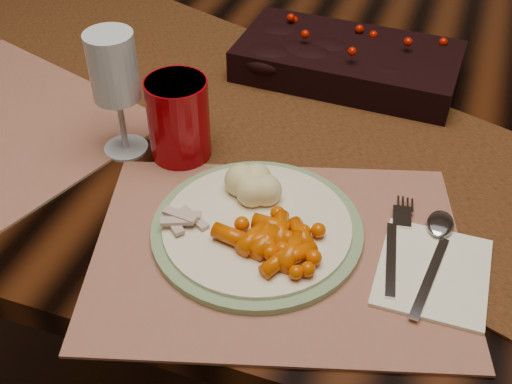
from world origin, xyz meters
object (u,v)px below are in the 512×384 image
(mashed_potatoes, at_px, (257,179))
(turkey_shreds, at_px, (177,220))
(dining_table, at_px, (315,266))
(wine_glass, at_px, (118,95))
(placemat_main, at_px, (278,251))
(napkin, at_px, (433,272))
(dinner_plate, at_px, (257,228))
(red_cup, at_px, (179,119))
(baby_carrots, at_px, (261,244))
(centerpiece, at_px, (348,57))

(mashed_potatoes, distance_m, turkey_shreds, 0.11)
(dining_table, bearing_deg, wine_glass, -138.21)
(placemat_main, distance_m, mashed_potatoes, 0.10)
(mashed_potatoes, relative_size, napkin, 0.55)
(wine_glass, bearing_deg, napkin, -12.51)
(turkey_shreds, xyz_separation_m, napkin, (0.30, 0.04, -0.02))
(dinner_plate, xyz_separation_m, red_cup, (-0.15, 0.11, 0.05))
(mashed_potatoes, relative_size, turkey_shreds, 1.11)
(baby_carrots, bearing_deg, red_cup, 137.78)
(mashed_potatoes, bearing_deg, dinner_plate, -70.00)
(mashed_potatoes, bearing_deg, red_cup, 155.11)
(centerpiece, bearing_deg, placemat_main, -87.60)
(dinner_plate, bearing_deg, baby_carrots, -64.53)
(placemat_main, xyz_separation_m, mashed_potatoes, (-0.05, 0.07, 0.04))
(centerpiece, bearing_deg, red_cup, -120.69)
(wine_glass, bearing_deg, placemat_main, -24.61)
(turkey_shreds, distance_m, wine_glass, 0.20)
(dining_table, height_order, dinner_plate, dinner_plate)
(napkin, bearing_deg, placemat_main, -172.87)
(napkin, bearing_deg, baby_carrots, -167.58)
(placemat_main, bearing_deg, dining_table, 77.69)
(dining_table, height_order, wine_glass, wine_glass)
(wine_glass, bearing_deg, centerpiece, 50.03)
(placemat_main, distance_m, baby_carrots, 0.04)
(dining_table, distance_m, dinner_plate, 0.50)
(placemat_main, distance_m, wine_glass, 0.30)
(mashed_potatoes, xyz_separation_m, napkin, (0.23, -0.05, -0.03))
(dinner_plate, relative_size, turkey_shreds, 3.64)
(dining_table, bearing_deg, baby_carrots, -88.44)
(centerpiece, relative_size, mashed_potatoes, 4.48)
(centerpiece, bearing_deg, wine_glass, -129.97)
(dinner_plate, distance_m, wine_glass, 0.26)
(centerpiece, bearing_deg, baby_carrots, -89.59)
(placemat_main, relative_size, mashed_potatoes, 5.55)
(centerpiece, xyz_separation_m, baby_carrots, (0.00, -0.43, -0.01))
(placemat_main, distance_m, red_cup, 0.23)
(placemat_main, distance_m, turkey_shreds, 0.13)
(dining_table, bearing_deg, dinner_plate, -91.71)
(placemat_main, relative_size, turkey_shreds, 6.17)
(red_cup, relative_size, wine_glass, 0.64)
(dinner_plate, xyz_separation_m, napkin, (0.21, 0.00, -0.00))
(dining_table, relative_size, red_cup, 15.85)
(placemat_main, height_order, red_cup, red_cup)
(dining_table, distance_m, mashed_potatoes, 0.49)
(centerpiece, relative_size, red_cup, 3.05)
(dining_table, height_order, red_cup, red_cup)
(mashed_potatoes, bearing_deg, wine_glass, 167.26)
(mashed_potatoes, relative_size, red_cup, 0.68)
(red_cup, bearing_deg, napkin, -17.12)
(dinner_plate, distance_m, baby_carrots, 0.05)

